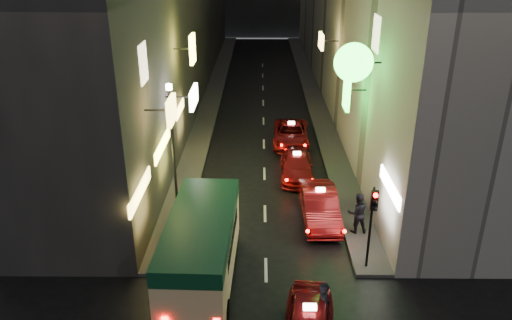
{
  "coord_description": "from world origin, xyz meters",
  "views": [
    {
      "loc": [
        -0.26,
        -7.95,
        12.0
      ],
      "look_at": [
        -0.43,
        13.0,
        2.82
      ],
      "focal_mm": 35.0,
      "sensor_mm": 36.0,
      "label": 1
    }
  ],
  "objects_px": {
    "lamp_post": "(173,141)",
    "pedestrian_crossing": "(324,303)",
    "traffic_light": "(373,212)",
    "minibus": "(201,243)"
  },
  "relations": [
    {
      "from": "lamp_post",
      "to": "pedestrian_crossing",
      "type": "bearing_deg",
      "value": -51.76
    },
    {
      "from": "pedestrian_crossing",
      "to": "traffic_light",
      "type": "relative_size",
      "value": 0.59
    },
    {
      "from": "minibus",
      "to": "pedestrian_crossing",
      "type": "distance_m",
      "value": 5.0
    },
    {
      "from": "minibus",
      "to": "pedestrian_crossing",
      "type": "height_order",
      "value": "minibus"
    },
    {
      "from": "traffic_light",
      "to": "lamp_post",
      "type": "distance_m",
      "value": 9.42
    },
    {
      "from": "traffic_light",
      "to": "lamp_post",
      "type": "xyz_separation_m",
      "value": [
        -8.2,
        4.53,
        1.04
      ]
    },
    {
      "from": "minibus",
      "to": "pedestrian_crossing",
      "type": "bearing_deg",
      "value": -29.29
    },
    {
      "from": "lamp_post",
      "to": "traffic_light",
      "type": "bearing_deg",
      "value": -28.91
    },
    {
      "from": "minibus",
      "to": "lamp_post",
      "type": "xyz_separation_m",
      "value": [
        -1.78,
        5.31,
        1.92
      ]
    },
    {
      "from": "minibus",
      "to": "lamp_post",
      "type": "distance_m",
      "value": 5.92
    }
  ]
}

